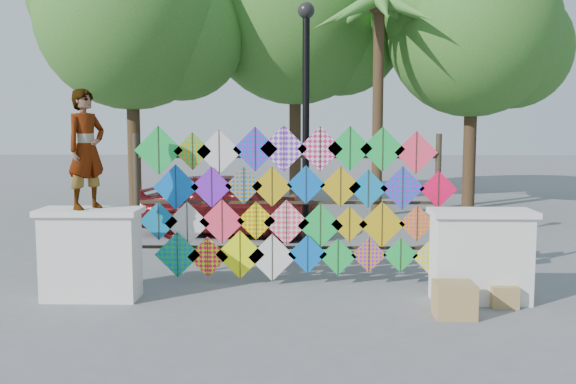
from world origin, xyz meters
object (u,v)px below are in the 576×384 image
object	(u,v)px
kite_rack	(290,204)
sedan	(232,203)
lamppost	(306,109)
vendor_woman	(86,149)

from	to	relation	value
kite_rack	sedan	distance (m)	4.53
sedan	lamppost	xyz separation A→B (m)	(1.61, -3.01, 1.99)
kite_rack	vendor_woman	bearing A→B (deg)	-161.54
kite_rack	lamppost	bearing A→B (deg)	79.02
kite_rack	lamppost	world-z (taller)	lamppost
vendor_woman	sedan	distance (m)	5.58
kite_rack	sedan	bearing A→B (deg)	107.65
kite_rack	vendor_woman	size ratio (longest dim) A/B	3.03
lamppost	sedan	bearing A→B (deg)	118.14
sedan	vendor_woman	bearing A→B (deg)	174.26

